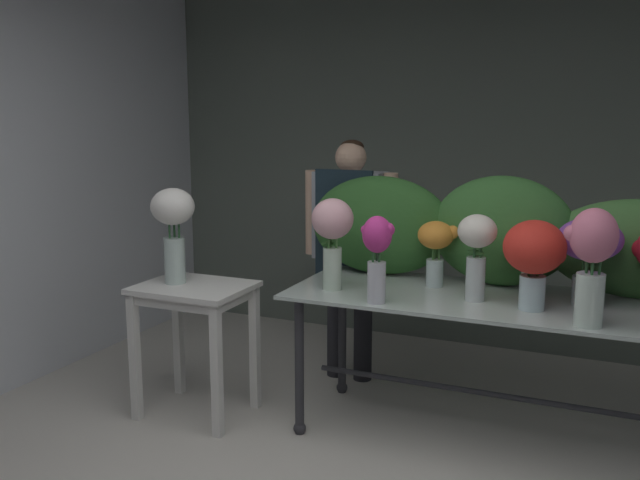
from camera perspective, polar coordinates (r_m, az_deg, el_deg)
The scene contains 16 objects.
ground_plane at distance 4.08m, azimuth 6.12°, elevation -14.75°, with size 7.07×7.07×0.00m, color beige.
wall_back at distance 5.27m, azimuth 11.75°, elevation 6.86°, with size 4.86×0.12×2.86m, color slate.
wall_left at distance 5.00m, azimuth -21.32°, elevation 6.20°, with size 0.12×3.34×2.86m, color silver.
display_table_glass at distance 3.72m, azimuth 13.56°, elevation -6.43°, with size 2.06×0.83×0.80m.
side_table_white at distance 4.03m, azimuth -10.32°, elevation -5.42°, with size 0.62×0.50×0.77m.
florist at distance 4.44m, azimuth 2.48°, elevation 0.51°, with size 0.62×0.24×1.57m.
foliage_backdrop at distance 3.91m, azimuth 14.19°, elevation 0.49°, with size 2.30×0.31×0.61m.
vase_scarlet_roses at distance 3.46m, azimuth 17.26°, elevation -1.07°, with size 0.30×0.30×0.44m.
vase_sunset_lilies at distance 3.81m, azimuth 9.56°, elevation -0.34°, with size 0.22×0.20×0.36m.
vase_ivory_freesia at distance 3.55m, azimuth 12.79°, elevation -0.51°, with size 0.20×0.20×0.44m.
vase_magenta_anemones at distance 3.44m, azimuth 4.73°, elevation -1.02°, with size 0.18×0.15×0.44m.
vase_blush_hydrangea at distance 3.68m, azimuth 1.01°, elevation 0.76°, with size 0.22×0.22×0.50m.
vase_violet_carnations at distance 3.62m, azimuth 21.27°, elevation -0.62°, with size 0.31×0.31×0.44m.
vase_rosy_dahlias at distance 3.27m, azimuth 21.51°, elevation -1.38°, with size 0.23×0.21×0.53m.
vase_coral_stock at distance 3.73m, azimuth 17.10°, elevation -1.04°, with size 0.27×0.25×0.35m.
vase_white_roses_tall at distance 4.00m, azimuth -12.03°, elevation 1.39°, with size 0.25×0.25×0.55m.
Camera 1 is at (1.09, -1.93, 1.73)m, focal length 38.78 mm.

